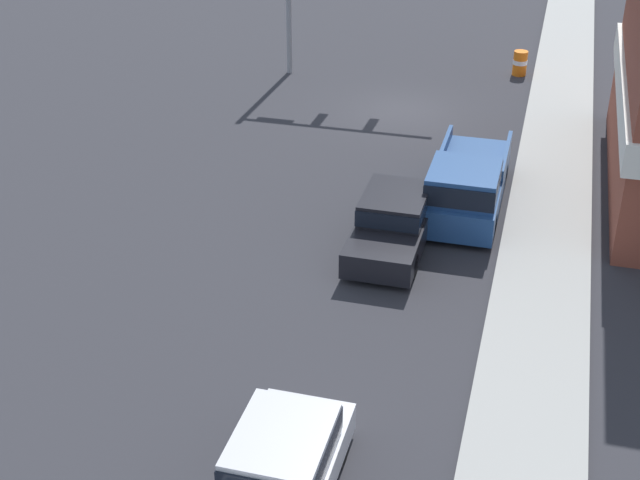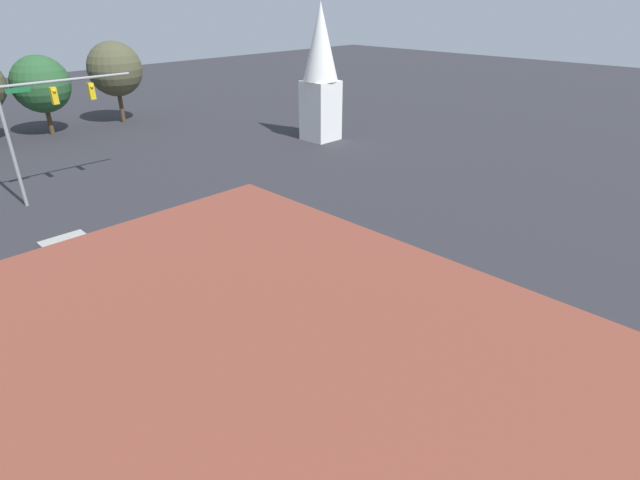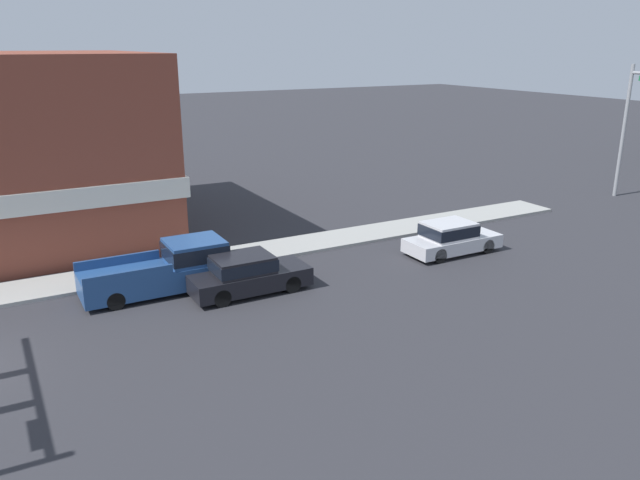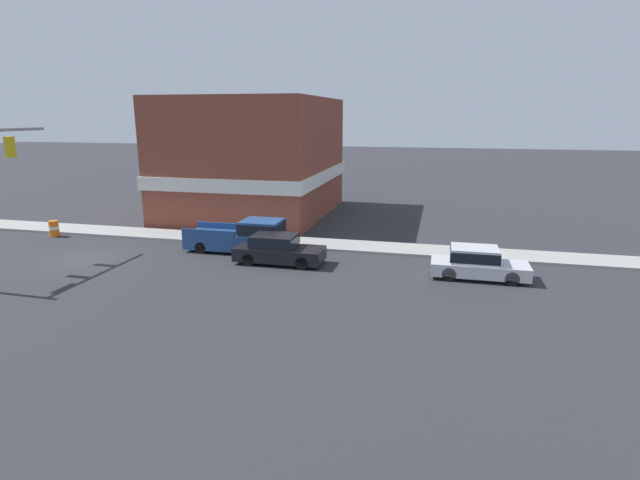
# 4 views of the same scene
# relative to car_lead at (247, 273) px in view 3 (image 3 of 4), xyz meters

# --- Properties ---
(car_lead) EXTENTS (1.84, 4.57, 1.51)m
(car_lead) POSITION_rel_car_lead_xyz_m (0.00, 0.00, 0.00)
(car_lead) COLOR black
(car_lead) RESTS_ON ground
(car_second_ahead) EXTENTS (1.80, 4.45, 1.48)m
(car_second_ahead) POSITION_rel_car_lead_xyz_m (0.10, 9.87, -0.01)
(car_second_ahead) COLOR black
(car_second_ahead) RESTS_ON ground
(pickup_truck_parked) EXTENTS (2.01, 5.62, 1.86)m
(pickup_truck_parked) POSITION_rel_car_lead_xyz_m (-1.67, -2.45, 0.13)
(pickup_truck_parked) COLOR black
(pickup_truck_parked) RESTS_ON ground
(corner_brick_building) EXTENTS (13.98, 11.34, 8.73)m
(corner_brick_building) POSITION_rel_car_lead_xyz_m (-12.62, -5.96, 3.45)
(corner_brick_building) COLOR brown
(corner_brick_building) RESTS_ON ground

